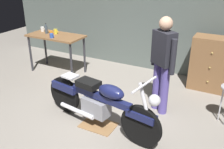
{
  "coord_description": "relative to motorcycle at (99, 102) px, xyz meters",
  "views": [
    {
      "loc": [
        1.93,
        -2.9,
        2.46
      ],
      "look_at": [
        0.04,
        0.7,
        0.65
      ],
      "focal_mm": 41.29,
      "sensor_mm": 36.0,
      "label": 1
    }
  ],
  "objects": [
    {
      "name": "ground_plane",
      "position": [
        -0.14,
        -0.08,
        -0.45
      ],
      "size": [
        12.0,
        12.0,
        0.0
      ],
      "primitive_type": "plane",
      "color": "gray"
    },
    {
      "name": "back_wall",
      "position": [
        -0.14,
        2.72,
        1.1
      ],
      "size": [
        8.0,
        0.12,
        3.1
      ],
      "primitive_type": "cube",
      "color": "#56605B",
      "rests_on": "ground_plane"
    },
    {
      "name": "workbench",
      "position": [
        -2.02,
        1.49,
        0.34
      ],
      "size": [
        1.3,
        0.64,
        0.9
      ],
      "color": "brown",
      "rests_on": "ground_plane"
    },
    {
      "name": "motorcycle",
      "position": [
        0.0,
        0.0,
        0.0
      ],
      "size": [
        2.17,
        0.68,
        1.0
      ],
      "rotation": [
        0.0,
        0.0,
        -0.17
      ],
      "color": "black",
      "rests_on": "ground_plane"
    },
    {
      "name": "person_standing",
      "position": [
        0.68,
        0.93,
        0.48
      ],
      "size": [
        0.49,
        0.4,
        1.67
      ],
      "rotation": [
        0.0,
        0.0,
        2.54
      ],
      "color": "#574A9A",
      "rests_on": "ground_plane"
    },
    {
      "name": "wooden_dresser",
      "position": [
        1.32,
        2.22,
        0.1
      ],
      "size": [
        0.8,
        0.47,
        1.1
      ],
      "color": "brown",
      "rests_on": "ground_plane"
    },
    {
      "name": "drip_tray",
      "position": [
        -0.03,
        0.01,
        -0.44
      ],
      "size": [
        0.56,
        0.4,
        0.01
      ],
      "primitive_type": "cube",
      "color": "olive",
      "rests_on": "ground_plane"
    },
    {
      "name": "mug_orange_travel",
      "position": [
        -2.06,
        1.4,
        0.51
      ],
      "size": [
        0.11,
        0.08,
        0.11
      ],
      "color": "orange",
      "rests_on": "workbench"
    },
    {
      "name": "mug_white_ceramic",
      "position": [
        -2.5,
        1.6,
        0.51
      ],
      "size": [
        0.12,
        0.08,
        0.11
      ],
      "color": "white",
      "rests_on": "workbench"
    },
    {
      "name": "mug_blue_enamel",
      "position": [
        -1.93,
        1.26,
        0.5
      ],
      "size": [
        0.12,
        0.08,
        0.1
      ],
      "color": "#2D51AD",
      "rests_on": "workbench"
    },
    {
      "name": "mug_yellow_tall",
      "position": [
        -2.07,
        1.56,
        0.51
      ],
      "size": [
        0.12,
        0.09,
        0.11
      ],
      "color": "yellow",
      "rests_on": "workbench"
    },
    {
      "name": "bottle",
      "position": [
        -2.28,
        1.49,
        0.55
      ],
      "size": [
        0.06,
        0.06,
        0.24
      ],
      "color": "#3F4C59",
      "rests_on": "workbench"
    }
  ]
}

